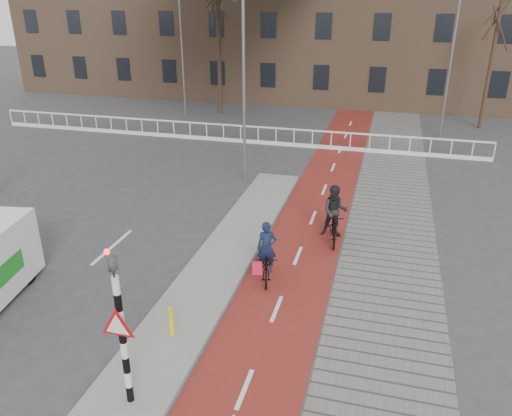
# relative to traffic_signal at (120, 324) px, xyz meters

# --- Properties ---
(ground) EXTENTS (120.00, 120.00, 0.00)m
(ground) POSITION_rel_traffic_signal_xyz_m (0.60, 2.02, -1.99)
(ground) COLOR #38383A
(ground) RESTS_ON ground
(bike_lane) EXTENTS (2.50, 60.00, 0.01)m
(bike_lane) POSITION_rel_traffic_signal_xyz_m (2.10, 12.02, -1.98)
(bike_lane) COLOR maroon
(bike_lane) RESTS_ON ground
(sidewalk) EXTENTS (3.00, 60.00, 0.01)m
(sidewalk) POSITION_rel_traffic_signal_xyz_m (4.90, 12.02, -1.98)
(sidewalk) COLOR slate
(sidewalk) RESTS_ON ground
(curb_island) EXTENTS (1.80, 16.00, 0.12)m
(curb_island) POSITION_rel_traffic_signal_xyz_m (-0.10, 6.02, -1.93)
(curb_island) COLOR gray
(curb_island) RESTS_ON ground
(traffic_signal) EXTENTS (0.80, 0.80, 3.68)m
(traffic_signal) POSITION_rel_traffic_signal_xyz_m (0.00, 0.00, 0.00)
(traffic_signal) COLOR black
(traffic_signal) RESTS_ON curb_island
(bollard) EXTENTS (0.12, 0.12, 0.73)m
(bollard) POSITION_rel_traffic_signal_xyz_m (-0.06, 2.20, -1.50)
(bollard) COLOR yellow
(bollard) RESTS_ON curb_island
(cyclist_near) EXTENTS (0.98, 1.77, 1.78)m
(cyclist_near) POSITION_rel_traffic_signal_xyz_m (1.47, 5.43, -1.39)
(cyclist_near) COLOR black
(cyclist_near) RESTS_ON bike_lane
(cyclist_far) EXTENTS (0.94, 1.91, 1.99)m
(cyclist_far) POSITION_rel_traffic_signal_xyz_m (3.05, 8.28, -1.16)
(cyclist_far) COLOR black
(cyclist_far) RESTS_ON bike_lane
(railing) EXTENTS (28.00, 0.10, 0.99)m
(railing) POSITION_rel_traffic_signal_xyz_m (-4.40, 19.02, -1.68)
(railing) COLOR silver
(railing) RESTS_ON ground
(tree_mid) EXTENTS (0.28, 0.28, 8.45)m
(tree_mid) POSITION_rel_traffic_signal_xyz_m (-6.80, 25.55, 2.24)
(tree_mid) COLOR black
(tree_mid) RESTS_ON ground
(tree_right) EXTENTS (0.21, 0.21, 7.47)m
(tree_right) POSITION_rel_traffic_signal_xyz_m (9.85, 25.92, 1.74)
(tree_right) COLOR black
(tree_right) RESTS_ON ground
(streetlight_near) EXTENTS (0.12, 0.12, 7.57)m
(streetlight_near) POSITION_rel_traffic_signal_xyz_m (-1.43, 13.10, 1.80)
(streetlight_near) COLOR slate
(streetlight_near) RESTS_ON ground
(streetlight_left) EXTENTS (0.12, 0.12, 8.71)m
(streetlight_left) POSITION_rel_traffic_signal_xyz_m (-8.79, 24.08, 2.36)
(streetlight_left) COLOR slate
(streetlight_left) RESTS_ON ground
(streetlight_right) EXTENTS (0.12, 0.12, 8.95)m
(streetlight_right) POSITION_rel_traffic_signal_xyz_m (7.37, 23.16, 2.49)
(streetlight_right) COLOR slate
(streetlight_right) RESTS_ON ground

